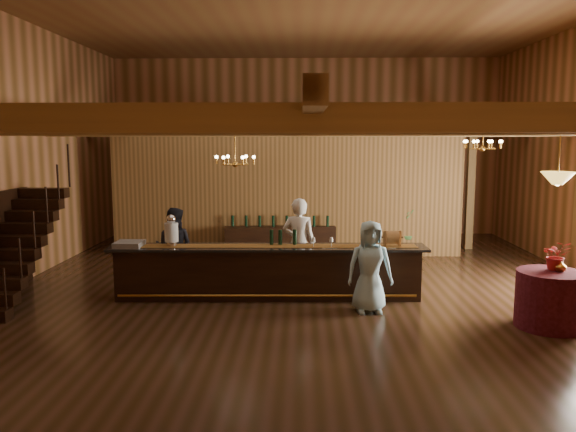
{
  "coord_description": "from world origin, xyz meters",
  "views": [
    {
      "loc": [
        -0.09,
        -10.89,
        3.0
      ],
      "look_at": [
        -0.39,
        0.8,
        1.4
      ],
      "focal_mm": 35.0,
      "sensor_mm": 36.0,
      "label": 1
    }
  ],
  "objects_px": {
    "beverage_dispenser": "(171,231)",
    "floor_plant": "(409,232)",
    "pendant_lamp": "(558,178)",
    "bartender": "(299,244)",
    "backbar_shelf": "(280,242)",
    "guest": "(370,267)",
    "tasting_bar": "(268,272)",
    "chandelier_right": "(483,144)",
    "staff_second": "(174,248)",
    "raffle_drum": "(392,237)",
    "chandelier_left": "(235,160)",
    "round_table": "(550,300)"
  },
  "relations": [
    {
      "from": "tasting_bar",
      "to": "floor_plant",
      "type": "xyz_separation_m",
      "value": [
        3.44,
        4.13,
        0.1
      ]
    },
    {
      "from": "beverage_dispenser",
      "to": "chandelier_right",
      "type": "distance_m",
      "value": 6.65
    },
    {
      "from": "tasting_bar",
      "to": "chandelier_right",
      "type": "relative_size",
      "value": 7.49
    },
    {
      "from": "guest",
      "to": "backbar_shelf",
      "type": "bearing_deg",
      "value": 107.29
    },
    {
      "from": "tasting_bar",
      "to": "floor_plant",
      "type": "height_order",
      "value": "floor_plant"
    },
    {
      "from": "floor_plant",
      "to": "raffle_drum",
      "type": "bearing_deg",
      "value": -105.11
    },
    {
      "from": "tasting_bar",
      "to": "pendant_lamp",
      "type": "bearing_deg",
      "value": -20.48
    },
    {
      "from": "backbar_shelf",
      "to": "staff_second",
      "type": "height_order",
      "value": "staff_second"
    },
    {
      "from": "raffle_drum",
      "to": "backbar_shelf",
      "type": "xyz_separation_m",
      "value": [
        -2.25,
        3.72,
        -0.78
      ]
    },
    {
      "from": "round_table",
      "to": "guest",
      "type": "relative_size",
      "value": 0.66
    },
    {
      "from": "staff_second",
      "to": "floor_plant",
      "type": "distance_m",
      "value": 6.4
    },
    {
      "from": "bartender",
      "to": "staff_second",
      "type": "relative_size",
      "value": 1.12
    },
    {
      "from": "beverage_dispenser",
      "to": "floor_plant",
      "type": "xyz_separation_m",
      "value": [
        5.27,
        4.13,
        -0.67
      ]
    },
    {
      "from": "chandelier_left",
      "to": "chandelier_right",
      "type": "xyz_separation_m",
      "value": [
        5.15,
        0.56,
        0.31
      ]
    },
    {
      "from": "tasting_bar",
      "to": "beverage_dispenser",
      "type": "distance_m",
      "value": 1.99
    },
    {
      "from": "round_table",
      "to": "guest",
      "type": "xyz_separation_m",
      "value": [
        -2.79,
        0.75,
        0.35
      ]
    },
    {
      "from": "pendant_lamp",
      "to": "staff_second",
      "type": "xyz_separation_m",
      "value": [
        -6.56,
        2.28,
        -1.58
      ]
    },
    {
      "from": "beverage_dispenser",
      "to": "backbar_shelf",
      "type": "height_order",
      "value": "beverage_dispenser"
    },
    {
      "from": "tasting_bar",
      "to": "round_table",
      "type": "distance_m",
      "value": 4.88
    },
    {
      "from": "chandelier_left",
      "to": "staff_second",
      "type": "xyz_separation_m",
      "value": [
        -1.23,
        -0.31,
        -1.77
      ]
    },
    {
      "from": "bartender",
      "to": "floor_plant",
      "type": "bearing_deg",
      "value": -118.94
    },
    {
      "from": "round_table",
      "to": "pendant_lamp",
      "type": "distance_m",
      "value": 1.94
    },
    {
      "from": "tasting_bar",
      "to": "chandelier_left",
      "type": "bearing_deg",
      "value": 124.36
    },
    {
      "from": "tasting_bar",
      "to": "floor_plant",
      "type": "distance_m",
      "value": 5.38
    },
    {
      "from": "backbar_shelf",
      "to": "round_table",
      "type": "bearing_deg",
      "value": -57.99
    },
    {
      "from": "raffle_drum",
      "to": "chandelier_right",
      "type": "xyz_separation_m",
      "value": [
        2.1,
        1.55,
        1.73
      ]
    },
    {
      "from": "round_table",
      "to": "tasting_bar",
      "type": "bearing_deg",
      "value": 161.0
    },
    {
      "from": "raffle_drum",
      "to": "staff_second",
      "type": "relative_size",
      "value": 0.21
    },
    {
      "from": "beverage_dispenser",
      "to": "backbar_shelf",
      "type": "distance_m",
      "value": 4.28
    },
    {
      "from": "backbar_shelf",
      "to": "guest",
      "type": "distance_m",
      "value": 4.91
    },
    {
      "from": "beverage_dispenser",
      "to": "staff_second",
      "type": "bearing_deg",
      "value": 99.86
    },
    {
      "from": "guest",
      "to": "round_table",
      "type": "bearing_deg",
      "value": -18.6
    },
    {
      "from": "tasting_bar",
      "to": "pendant_lamp",
      "type": "xyz_separation_m",
      "value": [
        4.61,
        -1.59,
        1.9
      ]
    },
    {
      "from": "staff_second",
      "to": "bartender",
      "type": "bearing_deg",
      "value": -172.27
    },
    {
      "from": "tasting_bar",
      "to": "pendant_lamp",
      "type": "distance_m",
      "value": 5.23
    },
    {
      "from": "beverage_dispenser",
      "to": "raffle_drum",
      "type": "distance_m",
      "value": 4.16
    },
    {
      "from": "pendant_lamp",
      "to": "bartender",
      "type": "relative_size",
      "value": 0.49
    },
    {
      "from": "backbar_shelf",
      "to": "bartender",
      "type": "relative_size",
      "value": 1.53
    },
    {
      "from": "chandelier_right",
      "to": "floor_plant",
      "type": "height_order",
      "value": "chandelier_right"
    },
    {
      "from": "bartender",
      "to": "guest",
      "type": "height_order",
      "value": "bartender"
    },
    {
      "from": "raffle_drum",
      "to": "chandelier_right",
      "type": "distance_m",
      "value": 3.13
    },
    {
      "from": "beverage_dispenser",
      "to": "staff_second",
      "type": "height_order",
      "value": "staff_second"
    },
    {
      "from": "round_table",
      "to": "staff_second",
      "type": "xyz_separation_m",
      "value": [
        -6.56,
        2.28,
        0.36
      ]
    },
    {
      "from": "tasting_bar",
      "to": "raffle_drum",
      "type": "relative_size",
      "value": 17.63
    },
    {
      "from": "raffle_drum",
      "to": "guest",
      "type": "distance_m",
      "value": 1.06
    },
    {
      "from": "staff_second",
      "to": "guest",
      "type": "xyz_separation_m",
      "value": [
        3.77,
        -1.53,
        -0.02
      ]
    },
    {
      "from": "raffle_drum",
      "to": "bartender",
      "type": "bearing_deg",
      "value": 159.09
    },
    {
      "from": "chandelier_right",
      "to": "raffle_drum",
      "type": "bearing_deg",
      "value": -143.59
    },
    {
      "from": "beverage_dispenser",
      "to": "chandelier_left",
      "type": "height_order",
      "value": "chandelier_left"
    },
    {
      "from": "chandelier_right",
      "to": "guest",
      "type": "bearing_deg",
      "value": -137.37
    }
  ]
}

